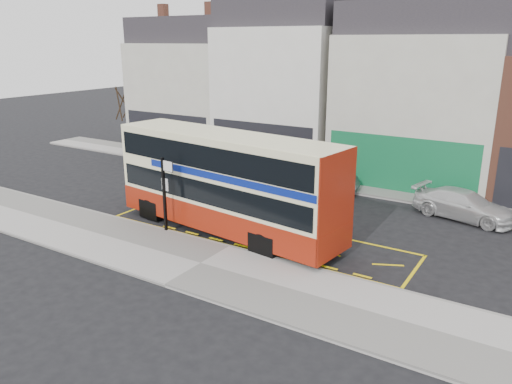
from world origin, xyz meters
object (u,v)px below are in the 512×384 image
Objects in this scene: double_decker_bus at (227,182)px; car_grey at (319,178)px; bus_stop_post at (165,188)px; car_silver at (224,166)px; street_tree_right at (509,127)px; car_white at (464,205)px; street_tree_left at (128,95)px.

double_decker_bus reaches higher than car_grey.
bus_stop_post is 9.66m from car_silver.
bus_stop_post is at bearing -132.57° from street_tree_right.
car_silver is (-3.31, 8.97, -1.38)m from bus_stop_post.
car_silver is at bearing 133.66° from double_decker_bus.
car_silver is 0.73× the size of street_tree_right.
double_decker_bus reaches higher than car_silver.
car_grey is at bearing -159.99° from street_tree_right.
car_grey is 7.90m from car_white.
street_tree_right reaches higher than car_silver.
street_tree_right is (9.67, 11.35, 1.67)m from double_decker_bus.
double_decker_bus is at bearing 163.68° from car_grey.
car_silver is 12.89m from street_tree_left.
car_silver reaches higher than car_white.
street_tree_right reaches higher than bus_stop_post.
street_tree_left is at bearing 68.88° from car_grey.
bus_stop_post is 17.62m from street_tree_right.
car_white is at bearing -73.82° from car_silver.
street_tree_left is at bearing 154.40° from double_decker_bus.
bus_stop_post is at bearing -39.99° from street_tree_left.
car_white is 0.81× the size of street_tree_right.
car_grey is 0.76× the size of street_tree_right.
car_white is 26.41m from street_tree_left.
car_silver is 16.00m from street_tree_right.
car_white is (8.57, 7.44, -1.64)m from double_decker_bus.
bus_stop_post reaches higher than car_grey.
bus_stop_post is 10.14m from car_grey.
street_tree_right reaches higher than double_decker_bus.
double_decker_bus is at bearing 41.35° from bus_stop_post.
double_decker_bus is 11.47m from car_white.
street_tree_right is at bearing 0.37° from street_tree_left.
bus_stop_post reaches higher than car_white.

